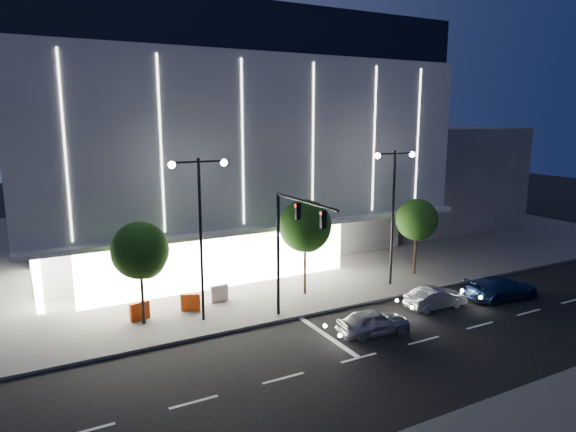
# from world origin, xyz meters

# --- Properties ---
(ground) EXTENTS (160.00, 160.00, 0.00)m
(ground) POSITION_xyz_m (0.00, 0.00, 0.00)
(ground) COLOR black
(ground) RESTS_ON ground
(sidewalk_museum) EXTENTS (70.00, 40.00, 0.15)m
(sidewalk_museum) POSITION_xyz_m (5.00, 24.00, 0.07)
(sidewalk_museum) COLOR #474747
(sidewalk_museum) RESTS_ON ground
(museum) EXTENTS (30.00, 25.80, 18.00)m
(museum) POSITION_xyz_m (2.98, 22.31, 9.27)
(museum) COLOR #4C4C51
(museum) RESTS_ON ground
(annex_building) EXTENTS (16.00, 20.00, 10.00)m
(annex_building) POSITION_xyz_m (26.00, 24.00, 5.00)
(annex_building) COLOR #4C4C51
(annex_building) RESTS_ON ground
(traffic_mast) EXTENTS (0.33, 5.89, 7.07)m
(traffic_mast) POSITION_xyz_m (1.00, 3.34, 5.03)
(traffic_mast) COLOR black
(traffic_mast) RESTS_ON ground
(street_lamp_west) EXTENTS (3.16, 0.36, 9.00)m
(street_lamp_west) POSITION_xyz_m (-3.00, 6.00, 5.96)
(street_lamp_west) COLOR black
(street_lamp_west) RESTS_ON ground
(street_lamp_east) EXTENTS (3.16, 0.36, 9.00)m
(street_lamp_east) POSITION_xyz_m (10.00, 6.00, 5.96)
(street_lamp_east) COLOR black
(street_lamp_east) RESTS_ON ground
(tree_left) EXTENTS (3.02, 3.02, 5.72)m
(tree_left) POSITION_xyz_m (-5.97, 7.02, 4.03)
(tree_left) COLOR black
(tree_left) RESTS_ON ground
(tree_mid) EXTENTS (3.25, 3.25, 6.15)m
(tree_mid) POSITION_xyz_m (4.03, 7.02, 4.33)
(tree_mid) COLOR black
(tree_mid) RESTS_ON ground
(tree_right) EXTENTS (2.91, 2.91, 5.51)m
(tree_right) POSITION_xyz_m (13.03, 7.02, 3.88)
(tree_right) COLOR black
(tree_right) RESTS_ON ground
(car_lead) EXTENTS (4.03, 1.95, 1.33)m
(car_lead) POSITION_xyz_m (4.24, 0.33, 0.66)
(car_lead) COLOR #A1A3A8
(car_lead) RESTS_ON ground
(car_second) EXTENTS (3.86, 1.55, 1.25)m
(car_second) POSITION_xyz_m (9.77, 1.60, 0.62)
(car_second) COLOR #ADB1B5
(car_second) RESTS_ON ground
(car_third) EXTENTS (4.96, 2.40, 1.39)m
(car_third) POSITION_xyz_m (14.50, 0.82, 0.70)
(car_third) COLOR navy
(car_third) RESTS_ON ground
(barrier_a) EXTENTS (1.13, 0.48, 1.00)m
(barrier_a) POSITION_xyz_m (-6.06, 7.66, 0.65)
(barrier_a) COLOR red
(barrier_a) RESTS_ON sidewalk_museum
(barrier_c) EXTENTS (1.11, 0.68, 1.00)m
(barrier_c) POSITION_xyz_m (-3.19, 7.64, 0.65)
(barrier_c) COLOR #ED460D
(barrier_c) RESTS_ON sidewalk_museum
(barrier_d) EXTENTS (1.11, 0.28, 1.00)m
(barrier_d) POSITION_xyz_m (-1.19, 8.34, 0.65)
(barrier_d) COLOR silver
(barrier_d) RESTS_ON sidewalk_museum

